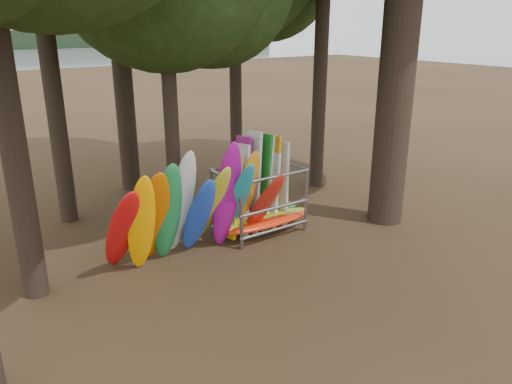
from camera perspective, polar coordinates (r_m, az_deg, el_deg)
ground at (r=12.70m, az=2.02°, el=-8.23°), size 120.00×120.00×0.00m
kayak_row at (r=12.61m, az=-7.09°, el=-2.06°), size 4.73×2.07×3.20m
storage_rack at (r=14.29m, az=0.29°, el=-1.03°), size 3.20×1.57×2.89m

